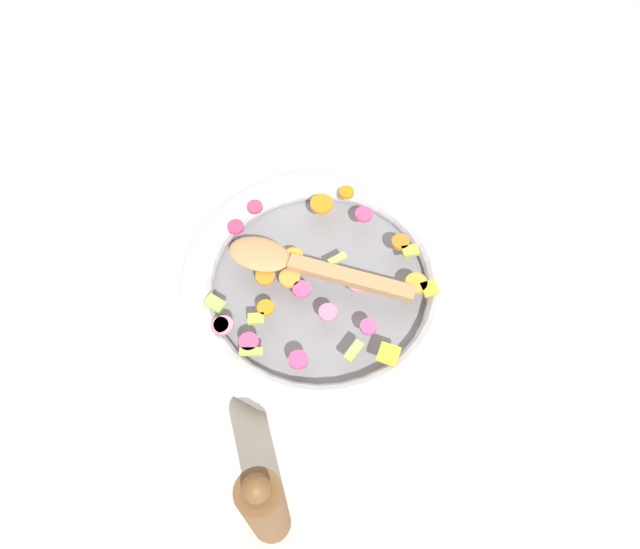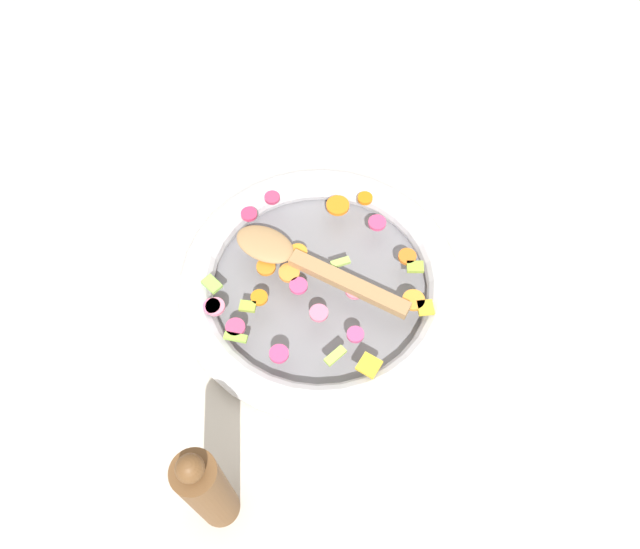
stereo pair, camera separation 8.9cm
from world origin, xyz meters
The scene contains 5 objects.
ground_plane centered at (0.00, 0.00, 0.00)m, with size 4.00×4.00×0.00m, color beige.
skillet centered at (0.00, 0.00, 0.02)m, with size 0.41×0.41×0.05m.
chopped_vegetables centered at (-0.01, -0.01, 0.05)m, with size 0.33×0.31×0.01m.
wooden_spoon centered at (-0.03, 0.01, 0.06)m, with size 0.26×0.16×0.01m.
pepper_mill centered at (-0.12, -0.31, 0.11)m, with size 0.05×0.05×0.23m.
Camera 2 is at (0.01, -0.44, 0.82)m, focal length 35.00 mm.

